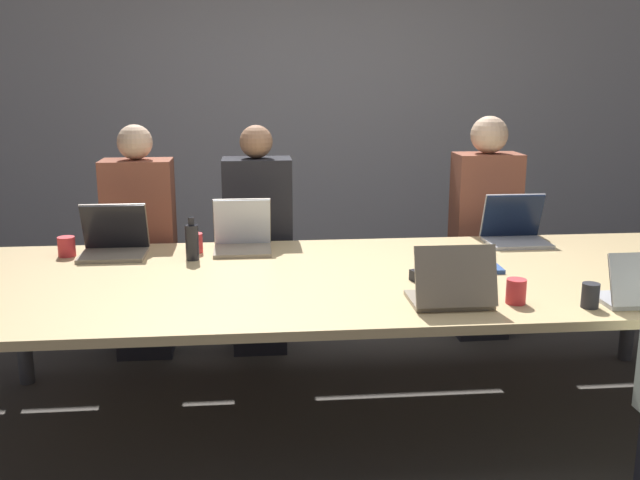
{
  "coord_description": "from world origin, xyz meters",
  "views": [
    {
      "loc": [
        -0.47,
        -3.22,
        1.67
      ],
      "look_at": [
        -0.15,
        0.1,
        0.88
      ],
      "focal_mm": 40.0,
      "sensor_mm": 36.0,
      "label": 1
    }
  ],
  "objects_px": {
    "laptop_far_midleft": "(242,236)",
    "cup_far_left": "(67,247)",
    "cup_near_right": "(590,295)",
    "laptop_far_left": "(114,241)",
    "person_far_midleft": "(258,245)",
    "cup_near_midright": "(516,291)",
    "stapler": "(422,278)",
    "laptop_near_midright": "(452,288)",
    "cup_far_midleft": "(195,243)",
    "laptop_far_right": "(515,229)",
    "person_far_left": "(141,247)",
    "bottle_far_midleft": "(192,242)",
    "person_far_right": "(484,231)"
  },
  "relations": [
    {
      "from": "stapler",
      "to": "cup_far_midleft",
      "type": "bearing_deg",
      "value": 128.22
    },
    {
      "from": "laptop_far_midleft",
      "to": "cup_far_left",
      "type": "xyz_separation_m",
      "value": [
        -0.91,
        -0.04,
        -0.03
      ]
    },
    {
      "from": "person_far_left",
      "to": "cup_far_midleft",
      "type": "bearing_deg",
      "value": -49.53
    },
    {
      "from": "stapler",
      "to": "laptop_near_midright",
      "type": "bearing_deg",
      "value": -101.05
    },
    {
      "from": "person_far_midleft",
      "to": "laptop_far_left",
      "type": "height_order",
      "value": "person_far_midleft"
    },
    {
      "from": "laptop_far_right",
      "to": "stapler",
      "type": "relative_size",
      "value": 2.18
    },
    {
      "from": "cup_far_left",
      "to": "cup_near_midright",
      "type": "xyz_separation_m",
      "value": [
        2.05,
        -0.98,
        0.0
      ]
    },
    {
      "from": "person_far_midleft",
      "to": "laptop_near_midright",
      "type": "relative_size",
      "value": 4.08
    },
    {
      "from": "person_far_right",
      "to": "person_far_left",
      "type": "bearing_deg",
      "value": -176.82
    },
    {
      "from": "laptop_near_midright",
      "to": "cup_near_right",
      "type": "relative_size",
      "value": 3.27
    },
    {
      "from": "laptop_far_midleft",
      "to": "bottle_far_midleft",
      "type": "distance_m",
      "value": 0.31
    },
    {
      "from": "cup_near_right",
      "to": "person_far_midleft",
      "type": "bearing_deg",
      "value": 132.07
    },
    {
      "from": "cup_far_midleft",
      "to": "person_far_right",
      "type": "xyz_separation_m",
      "value": [
        1.76,
        0.52,
        -0.09
      ]
    },
    {
      "from": "person_far_right",
      "to": "cup_near_right",
      "type": "height_order",
      "value": "person_far_right"
    },
    {
      "from": "person_far_midleft",
      "to": "bottle_far_midleft",
      "type": "bearing_deg",
      "value": -121.25
    },
    {
      "from": "laptop_far_right",
      "to": "person_far_left",
      "type": "bearing_deg",
      "value": 170.63
    },
    {
      "from": "laptop_far_midleft",
      "to": "laptop_far_left",
      "type": "relative_size",
      "value": 0.91
    },
    {
      "from": "laptop_far_right",
      "to": "person_far_left",
      "type": "height_order",
      "value": "person_far_left"
    },
    {
      "from": "cup_near_right",
      "to": "laptop_far_right",
      "type": "bearing_deg",
      "value": 84.98
    },
    {
      "from": "bottle_far_midleft",
      "to": "cup_near_right",
      "type": "distance_m",
      "value": 1.91
    },
    {
      "from": "cup_far_left",
      "to": "cup_near_midright",
      "type": "bearing_deg",
      "value": -25.45
    },
    {
      "from": "laptop_far_midleft",
      "to": "person_far_midleft",
      "type": "height_order",
      "value": "person_far_midleft"
    },
    {
      "from": "cup_near_midright",
      "to": "person_far_midleft",
      "type": "bearing_deg",
      "value": 126.98
    },
    {
      "from": "cup_far_midleft",
      "to": "laptop_near_midright",
      "type": "bearing_deg",
      "value": -41.65
    },
    {
      "from": "laptop_far_midleft",
      "to": "laptop_far_right",
      "type": "relative_size",
      "value": 0.91
    },
    {
      "from": "person_far_right",
      "to": "cup_near_right",
      "type": "relative_size",
      "value": 13.7
    },
    {
      "from": "cup_far_left",
      "to": "stapler",
      "type": "relative_size",
      "value": 0.66
    },
    {
      "from": "laptop_far_left",
      "to": "stapler",
      "type": "height_order",
      "value": "laptop_far_left"
    },
    {
      "from": "cup_far_midleft",
      "to": "laptop_far_left",
      "type": "height_order",
      "value": "laptop_far_left"
    },
    {
      "from": "bottle_far_midleft",
      "to": "stapler",
      "type": "relative_size",
      "value": 1.42
    },
    {
      "from": "cup_near_right",
      "to": "laptop_far_midleft",
      "type": "bearing_deg",
      "value": 142.35
    },
    {
      "from": "person_far_midleft",
      "to": "laptop_far_right",
      "type": "height_order",
      "value": "person_far_midleft"
    },
    {
      "from": "person_far_left",
      "to": "laptop_near_midright",
      "type": "relative_size",
      "value": 4.11
    },
    {
      "from": "cup_near_right",
      "to": "laptop_far_left",
      "type": "bearing_deg",
      "value": 153.16
    },
    {
      "from": "person_far_midleft",
      "to": "cup_far_midleft",
      "type": "height_order",
      "value": "person_far_midleft"
    },
    {
      "from": "cup_far_midleft",
      "to": "cup_near_right",
      "type": "distance_m",
      "value": 1.99
    },
    {
      "from": "bottle_far_midleft",
      "to": "laptop_near_midright",
      "type": "distance_m",
      "value": 1.4
    },
    {
      "from": "cup_near_midright",
      "to": "stapler",
      "type": "xyz_separation_m",
      "value": [
        -0.32,
        0.32,
        -0.03
      ]
    },
    {
      "from": "laptop_far_left",
      "to": "cup_far_left",
      "type": "bearing_deg",
      "value": -179.97
    },
    {
      "from": "laptop_far_right",
      "to": "person_far_left",
      "type": "xyz_separation_m",
      "value": [
        -2.12,
        0.35,
        -0.14
      ]
    },
    {
      "from": "cup_far_midleft",
      "to": "cup_near_midright",
      "type": "distance_m",
      "value": 1.71
    },
    {
      "from": "laptop_far_left",
      "to": "stapler",
      "type": "xyz_separation_m",
      "value": [
        1.49,
        -0.66,
        -0.05
      ]
    },
    {
      "from": "person_far_right",
      "to": "stapler",
      "type": "xyz_separation_m",
      "value": [
        -0.69,
        -1.2,
        0.06
      ]
    },
    {
      "from": "laptop_far_right",
      "to": "person_far_left",
      "type": "relative_size",
      "value": 0.25
    },
    {
      "from": "bottle_far_midleft",
      "to": "cup_far_left",
      "type": "relative_size",
      "value": 2.16
    },
    {
      "from": "stapler",
      "to": "cup_near_right",
      "type": "bearing_deg",
      "value": -52.85
    },
    {
      "from": "person_far_midleft",
      "to": "person_far_left",
      "type": "height_order",
      "value": "person_far_left"
    },
    {
      "from": "cup_near_midright",
      "to": "laptop_far_left",
      "type": "bearing_deg",
      "value": 151.62
    },
    {
      "from": "person_far_left",
      "to": "stapler",
      "type": "relative_size",
      "value": 8.81
    },
    {
      "from": "cup_far_left",
      "to": "cup_near_right",
      "type": "height_order",
      "value": "same"
    }
  ]
}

